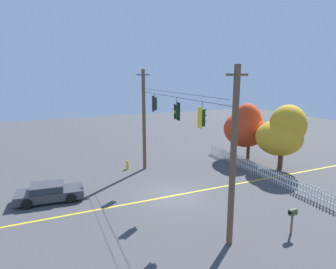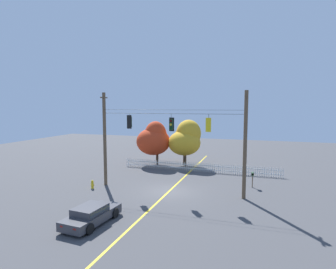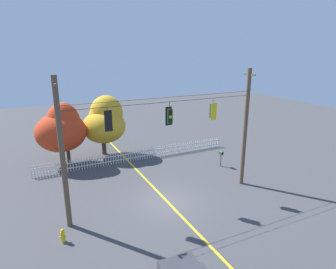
% 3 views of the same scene
% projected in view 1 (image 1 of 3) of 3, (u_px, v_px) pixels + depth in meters
% --- Properties ---
extents(ground, '(80.00, 80.00, 0.00)m').
position_uv_depth(ground, '(175.00, 195.00, 19.44)').
color(ground, '#424244').
extents(lane_centerline_stripe, '(0.16, 36.00, 0.01)m').
position_uv_depth(lane_centerline_stripe, '(175.00, 195.00, 19.44)').
color(lane_centerline_stripe, gold).
rests_on(lane_centerline_stripe, ground).
extents(signal_support_span, '(12.67, 1.10, 8.50)m').
position_uv_depth(signal_support_span, '(175.00, 133.00, 18.56)').
color(signal_support_span, brown).
rests_on(signal_support_span, ground).
extents(traffic_signal_southbound_primary, '(0.43, 0.38, 1.34)m').
position_uv_depth(traffic_signal_southbound_primary, '(155.00, 104.00, 21.49)').
color(traffic_signal_southbound_primary, black).
extents(traffic_signal_northbound_secondary, '(0.43, 0.38, 1.48)m').
position_uv_depth(traffic_signal_northbound_secondary, '(177.00, 112.00, 18.11)').
color(traffic_signal_northbound_secondary, black).
extents(traffic_signal_westbound_side, '(0.43, 0.38, 1.43)m').
position_uv_depth(traffic_signal_westbound_side, '(202.00, 118.00, 15.28)').
color(traffic_signal_westbound_side, black).
extents(white_picket_fence, '(17.65, 0.06, 1.01)m').
position_uv_depth(white_picket_fence, '(274.00, 176.00, 21.68)').
color(white_picket_fence, silver).
rests_on(white_picket_fence, ground).
extents(autumn_maple_near_fence, '(4.24, 3.80, 5.43)m').
position_uv_depth(autumn_maple_near_fence, '(245.00, 127.00, 27.32)').
color(autumn_maple_near_fence, '#473828').
rests_on(autumn_maple_near_fence, ground).
extents(autumn_maple_mid, '(3.96, 3.80, 5.63)m').
position_uv_depth(autumn_maple_mid, '(282.00, 132.00, 24.14)').
color(autumn_maple_mid, '#473828').
rests_on(autumn_maple_mid, ground).
extents(parked_car, '(2.16, 4.28, 1.15)m').
position_uv_depth(parked_car, '(49.00, 192.00, 18.53)').
color(parked_car, '#38383D').
rests_on(parked_car, ground).
extents(fire_hydrant, '(0.38, 0.22, 0.77)m').
position_uv_depth(fire_hydrant, '(128.00, 165.00, 24.82)').
color(fire_hydrant, gold).
rests_on(fire_hydrant, ground).
extents(roadside_mailbox, '(0.25, 0.44, 1.39)m').
position_uv_depth(roadside_mailbox, '(293.00, 214.00, 14.51)').
color(roadside_mailbox, brown).
rests_on(roadside_mailbox, ground).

